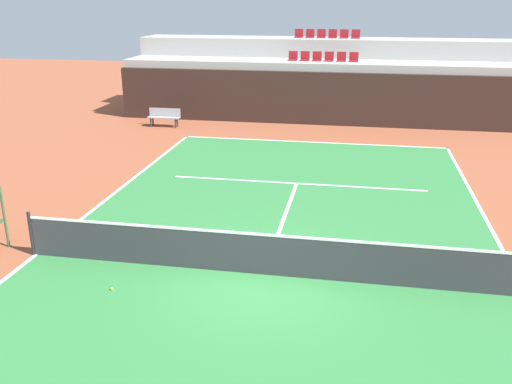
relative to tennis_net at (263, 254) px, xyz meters
The scene contains 14 objects.
ground_plane 0.51m from the tennis_net, ahead, with size 80.00×80.00×0.00m, color brown.
court_surface 0.50m from the tennis_net, ahead, with size 11.00×24.00×0.01m, color #2D7238.
baseline_far 11.96m from the tennis_net, 90.00° to the left, with size 11.00×0.10×0.00m, color white.
sideline_left 5.47m from the tennis_net, behind, with size 0.10×24.00×0.00m, color white.
service_line_far 6.42m from the tennis_net, 90.00° to the left, with size 8.26×0.10×0.00m, color white.
centre_service_line 3.24m from the tennis_net, 90.00° to the left, with size 0.10×6.40×0.00m, color white.
back_wall 15.51m from the tennis_net, 90.00° to the left, with size 19.53×0.30×2.46m, color black.
stands_tier_lower 16.87m from the tennis_net, 90.00° to the left, with size 19.53×2.40×2.82m, color #9E9E99.
stands_tier_upper 19.30m from the tennis_net, 90.00° to the left, with size 19.53×2.40×3.74m, color #9E9E99.
seating_row_lower 17.12m from the tennis_net, 90.00° to the left, with size 3.38×0.44×0.44m.
seating_row_upper 19.63m from the tennis_net, 90.00° to the left, with size 3.38×0.44×0.44m.
tennis_net is the anchor object (origin of this frame).
player_bench 15.42m from the tennis_net, 117.26° to the left, with size 1.50×0.40×0.85m.
tennis_ball_0 3.26m from the tennis_net, 157.05° to the right, with size 0.07×0.07×0.07m, color #CCE033.
Camera 1 is at (1.83, -10.76, 5.76)m, focal length 39.09 mm.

